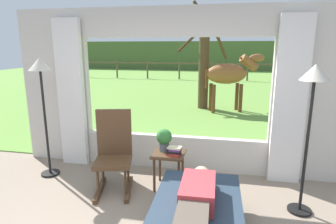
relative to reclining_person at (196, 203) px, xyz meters
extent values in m
cube|color=beige|center=(-2.59, 1.91, 0.75)|extent=(1.15, 0.12, 2.55)
cube|color=beige|center=(1.46, 1.91, 0.75)|extent=(1.15, 0.12, 2.55)
cube|color=beige|center=(-0.56, 1.91, -0.25)|extent=(2.90, 0.12, 0.55)
cube|color=beige|center=(-0.56, 1.91, 1.80)|extent=(2.90, 0.12, 0.45)
cube|color=silver|center=(-2.25, 1.77, 0.68)|extent=(0.44, 0.10, 2.40)
cube|color=silver|center=(1.13, 1.77, 0.68)|extent=(0.44, 0.10, 2.40)
cube|color=olive|center=(-0.56, 12.81, -0.51)|extent=(36.00, 21.68, 0.02)
cube|color=#4A6033|center=(-0.56, 22.65, 0.68)|extent=(36.00, 2.00, 2.40)
cube|color=#233342|center=(0.00, 0.05, -0.19)|extent=(0.94, 1.72, 0.18)
cube|color=#B23338|center=(0.00, 0.20, 0.01)|extent=(0.36, 0.61, 0.22)
sphere|color=tan|center=(0.00, 0.59, 0.01)|extent=(0.20, 0.20, 0.20)
cube|color=#4C331E|center=(-1.22, 0.95, -0.08)|extent=(0.58, 0.58, 0.06)
cube|color=#4C331E|center=(-1.27, 1.15, 0.26)|extent=(0.48, 0.17, 0.68)
cube|color=#4C331E|center=(-1.42, 0.90, -0.49)|extent=(0.22, 0.67, 0.06)
cube|color=#4C331E|center=(-1.03, 0.99, -0.49)|extent=(0.22, 0.67, 0.06)
cylinder|color=#4C331E|center=(-1.35, 0.73, -0.29)|extent=(0.04, 0.04, 0.38)
cylinder|color=#4C331E|center=(-1.01, 0.81, -0.29)|extent=(0.04, 0.04, 0.38)
cylinder|color=#4C331E|center=(-1.44, 1.08, -0.29)|extent=(0.04, 0.04, 0.38)
cylinder|color=#4C331E|center=(-1.09, 1.16, -0.29)|extent=(0.04, 0.04, 0.38)
cube|color=#4C331E|center=(-0.51, 1.22, -0.02)|extent=(0.44, 0.44, 0.03)
cylinder|color=#4C331E|center=(-0.68, 1.05, -0.28)|extent=(0.04, 0.04, 0.49)
cylinder|color=#4C331E|center=(-0.34, 1.05, -0.28)|extent=(0.04, 0.04, 0.49)
cylinder|color=#4C331E|center=(-0.68, 1.39, -0.28)|extent=(0.04, 0.04, 0.49)
cylinder|color=#4C331E|center=(-0.34, 1.39, -0.28)|extent=(0.04, 0.04, 0.49)
cylinder|color=#4C5156|center=(-0.59, 1.28, 0.06)|extent=(0.14, 0.14, 0.12)
sphere|color=#2D6B2D|center=(-0.59, 1.28, 0.21)|extent=(0.22, 0.22, 0.22)
cube|color=#B22D28|center=(-0.42, 1.15, 0.01)|extent=(0.18, 0.15, 0.03)
cube|color=black|center=(-0.42, 1.17, 0.04)|extent=(0.21, 0.15, 0.03)
cube|color=#59336B|center=(-0.41, 1.17, 0.07)|extent=(0.17, 0.15, 0.03)
cube|color=beige|center=(-0.42, 1.17, 0.10)|extent=(0.20, 0.16, 0.02)
cylinder|color=black|center=(-2.42, 1.26, -0.51)|extent=(0.28, 0.28, 0.03)
cylinder|color=black|center=(-2.42, 1.26, 0.29)|extent=(0.04, 0.04, 1.63)
cone|color=beige|center=(-2.42, 1.26, 1.19)|extent=(0.32, 0.32, 0.18)
cylinder|color=black|center=(1.18, 0.94, -0.51)|extent=(0.28, 0.28, 0.03)
cylinder|color=black|center=(1.18, 0.94, 0.28)|extent=(0.04, 0.04, 1.60)
cone|color=beige|center=(1.18, 0.94, 1.17)|extent=(0.32, 0.32, 0.18)
ellipsoid|color=brown|center=(0.24, 6.26, 0.65)|extent=(1.36, 0.94, 0.60)
cylinder|color=brown|center=(0.88, 6.48, 0.96)|extent=(0.65, 0.44, 0.53)
ellipsoid|color=brown|center=(1.11, 6.56, 1.11)|extent=(0.52, 0.35, 0.24)
cube|color=#593319|center=(0.81, 6.45, 0.99)|extent=(0.43, 0.22, 0.32)
cylinder|color=#593319|center=(-0.33, 6.06, 0.50)|extent=(0.13, 0.13, 0.55)
cylinder|color=#593319|center=(0.58, 6.54, -0.08)|extent=(0.11, 0.11, 0.85)
cylinder|color=#593319|center=(0.69, 6.24, -0.08)|extent=(0.11, 0.11, 0.85)
cylinder|color=#593319|center=(-0.21, 6.27, -0.08)|extent=(0.11, 0.11, 0.85)
cylinder|color=#593319|center=(-0.11, 5.97, -0.08)|extent=(0.11, 0.11, 0.85)
cylinder|color=#4C3823|center=(-0.47, 6.62, 0.83)|extent=(0.32, 0.32, 2.66)
cylinder|color=#47331E|center=(-0.90, 6.94, 1.71)|extent=(0.85, 1.09, 0.92)
cylinder|color=#47331E|center=(-0.43, 6.24, 2.28)|extent=(0.77, 0.17, 0.93)
cylinder|color=#47331E|center=(0.05, 6.51, 1.44)|extent=(0.39, 1.36, 0.83)
cylinder|color=brown|center=(-8.56, 14.65, 0.05)|extent=(0.10, 0.10, 1.10)
cylinder|color=brown|center=(-6.56, 14.65, 0.05)|extent=(0.10, 0.10, 1.10)
cylinder|color=brown|center=(-4.56, 14.65, 0.05)|extent=(0.10, 0.10, 1.10)
cylinder|color=brown|center=(-2.56, 14.65, 0.05)|extent=(0.10, 0.10, 1.10)
cylinder|color=brown|center=(-0.56, 14.65, 0.05)|extent=(0.10, 0.10, 1.10)
cylinder|color=brown|center=(1.44, 14.65, 0.05)|extent=(0.10, 0.10, 1.10)
cylinder|color=brown|center=(3.44, 14.65, 0.05)|extent=(0.10, 0.10, 1.10)
cylinder|color=brown|center=(5.44, 14.65, 0.05)|extent=(0.10, 0.10, 1.10)
cube|color=brown|center=(-0.56, 14.65, 0.45)|extent=(16.00, 0.06, 0.08)
camera|label=1|loc=(0.23, -2.42, 1.44)|focal=30.30mm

